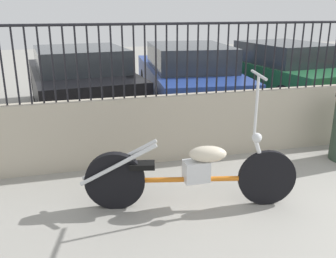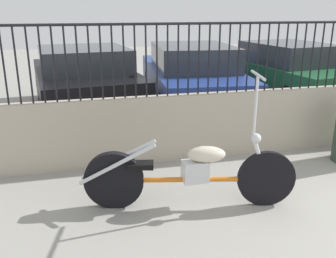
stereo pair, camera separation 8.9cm
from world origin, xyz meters
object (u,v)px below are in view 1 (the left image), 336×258
(car_black, at_px, (81,80))
(car_blue, at_px, (188,76))
(motorcycle_orange, at_px, (181,173))
(car_green, at_px, (279,71))

(car_black, bearing_deg, car_blue, -98.20)
(motorcycle_orange, relative_size, car_black, 0.57)
(car_green, bearing_deg, car_blue, 86.21)
(car_black, bearing_deg, car_green, -95.93)
(motorcycle_orange, height_order, car_blue, motorcycle_orange)
(car_black, height_order, car_blue, car_blue)
(car_blue, distance_m, car_green, 2.37)
(motorcycle_orange, bearing_deg, car_black, 113.74)
(car_blue, relative_size, car_green, 1.05)
(car_blue, bearing_deg, car_green, -81.89)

